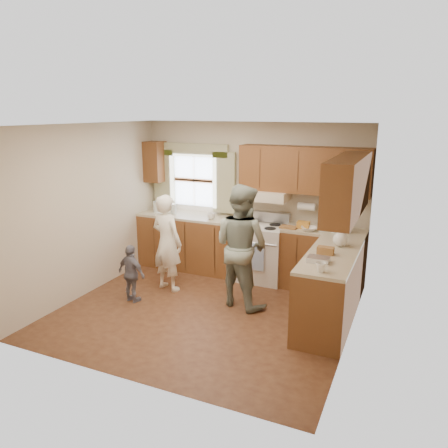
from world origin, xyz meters
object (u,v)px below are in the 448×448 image
at_px(stove, 261,251).
at_px(child, 132,274).
at_px(woman_left, 167,243).
at_px(woman_right, 241,246).

xyz_separation_m(stove, child, (-1.40, -1.58, -0.04)).
distance_m(stove, woman_left, 1.54).
bearing_deg(child, woman_left, -99.50).
xyz_separation_m(woman_left, child, (-0.23, -0.61, -0.32)).
bearing_deg(woman_left, stove, -127.26).
bearing_deg(stove, child, -131.51).
height_order(woman_left, child, woman_left).
distance_m(woman_right, child, 1.62).
xyz_separation_m(stove, woman_right, (0.05, -1.01, 0.39)).
xyz_separation_m(woman_left, woman_right, (1.22, -0.04, 0.12)).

